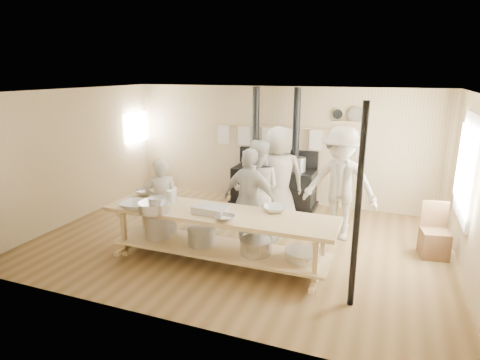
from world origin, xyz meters
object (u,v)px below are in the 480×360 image
(stove, at_px, (274,183))
(roasting_pan, at_px, (211,210))
(cook_center, at_px, (278,178))
(cook_by_window, at_px, (340,184))
(chair, at_px, (434,241))
(cook_right, at_px, (250,200))
(cook_far_left, at_px, (162,203))
(prep_table, at_px, (218,232))
(cook_left, at_px, (256,191))

(stove, distance_m, roasting_pan, 3.13)
(stove, bearing_deg, cook_center, -70.30)
(cook_by_window, height_order, chair, cook_by_window)
(stove, height_order, chair, stove)
(cook_right, bearing_deg, cook_center, -85.41)
(chair, bearing_deg, cook_by_window, 163.05)
(cook_far_left, bearing_deg, cook_right, 167.69)
(roasting_pan, bearing_deg, cook_center, 74.96)
(cook_far_left, distance_m, roasting_pan, 1.14)
(cook_center, height_order, cook_by_window, cook_by_window)
(prep_table, xyz_separation_m, cook_far_left, (-1.15, 0.26, 0.25))
(prep_table, xyz_separation_m, cook_center, (0.44, 1.80, 0.46))
(chair, relative_size, roasting_pan, 1.75)
(stove, relative_size, roasting_pan, 5.12)
(cook_right, distance_m, cook_by_window, 1.66)
(cook_by_window, xyz_separation_m, roasting_pan, (-1.66, -1.78, -0.10))
(cook_center, bearing_deg, stove, -96.41)
(cook_left, distance_m, roasting_pan, 1.25)
(chair, xyz_separation_m, roasting_pan, (-3.23, -1.57, 0.64))
(prep_table, height_order, cook_center, cook_center)
(cook_far_left, xyz_separation_m, cook_by_window, (2.74, 1.42, 0.24))
(stove, relative_size, cook_by_window, 1.29)
(cook_far_left, relative_size, cook_right, 0.90)
(roasting_pan, bearing_deg, cook_by_window, 46.85)
(prep_table, relative_size, cook_right, 2.09)
(chair, height_order, roasting_pan, roasting_pan)
(cook_right, relative_size, cook_by_window, 0.85)
(stove, xyz_separation_m, cook_left, (0.23, -1.90, 0.38))
(chair, bearing_deg, cook_center, 163.79)
(cook_far_left, distance_m, cook_left, 1.63)
(cook_right, relative_size, chair, 1.94)
(stove, distance_m, cook_left, 1.95)
(cook_by_window, bearing_deg, roasting_pan, -127.69)
(stove, bearing_deg, prep_table, -90.04)
(cook_center, relative_size, cook_right, 1.13)
(cook_left, distance_m, cook_right, 0.43)
(prep_table, height_order, cook_by_window, cook_by_window)
(cook_right, distance_m, chair, 3.05)
(stove, height_order, cook_by_window, stove)
(chair, bearing_deg, cook_left, 177.60)
(cook_center, bearing_deg, cook_left, 47.34)
(prep_table, xyz_separation_m, roasting_pan, (-0.07, -0.09, 0.39))
(cook_by_window, height_order, roasting_pan, cook_by_window)
(cook_far_left, bearing_deg, roasting_pan, 132.66)
(cook_left, distance_m, cook_center, 0.72)
(cook_right, height_order, roasting_pan, cook_right)
(stove, relative_size, chair, 2.93)
(prep_table, distance_m, cook_center, 1.91)
(cook_center, relative_size, roasting_pan, 3.85)
(prep_table, xyz_separation_m, cook_left, (0.24, 1.12, 0.38))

